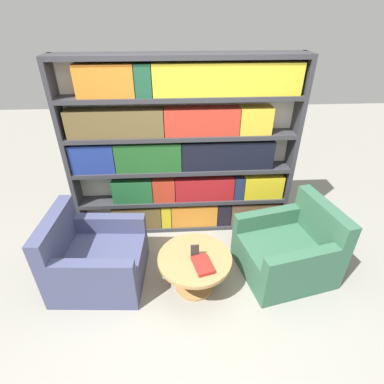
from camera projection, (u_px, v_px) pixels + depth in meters
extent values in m
plane|color=gray|center=(189.00, 313.00, 2.94)|extent=(14.00, 14.00, 0.00)
cube|color=silver|center=(182.00, 148.00, 3.65)|extent=(2.69, 0.05, 2.16)
cube|color=#333338|center=(69.00, 156.00, 3.47)|extent=(0.05, 0.30, 2.16)
cube|color=#333338|center=(291.00, 150.00, 3.61)|extent=(0.05, 0.30, 2.16)
cube|color=#333338|center=(184.00, 223.00, 4.10)|extent=(2.59, 0.30, 0.05)
cube|color=#333338|center=(183.00, 198.00, 3.89)|extent=(2.59, 0.30, 0.05)
cube|color=#333338|center=(182.00, 169.00, 3.66)|extent=(2.59, 0.30, 0.05)
cube|color=#333338|center=(182.00, 135.00, 3.43)|extent=(2.59, 0.30, 0.05)
cube|color=#333338|center=(181.00, 97.00, 3.20)|extent=(2.59, 0.30, 0.05)
cube|color=#333338|center=(180.00, 56.00, 2.98)|extent=(2.59, 0.30, 0.05)
cube|color=brown|center=(137.00, 215.00, 3.95)|extent=(0.63, 0.20, 0.32)
cube|color=gold|center=(166.00, 214.00, 3.97)|extent=(0.12, 0.20, 0.32)
cube|color=orange|center=(194.00, 213.00, 3.99)|extent=(0.60, 0.20, 0.32)
cube|color=black|center=(223.00, 212.00, 4.01)|extent=(0.18, 0.20, 0.32)
cube|color=brown|center=(254.00, 211.00, 4.04)|extent=(0.65, 0.20, 0.32)
cube|color=#1E5B2F|center=(133.00, 190.00, 3.74)|extent=(0.49, 0.20, 0.30)
cube|color=#B8331E|center=(164.00, 189.00, 3.76)|extent=(0.27, 0.20, 0.30)
cube|color=maroon|center=(204.00, 187.00, 3.79)|extent=(0.73, 0.20, 0.30)
cube|color=#20294D|center=(238.00, 186.00, 3.81)|extent=(0.12, 0.20, 0.30)
cube|color=gold|center=(262.00, 185.00, 3.83)|extent=(0.49, 0.20, 0.30)
cube|color=navy|center=(93.00, 157.00, 3.48)|extent=(0.50, 0.20, 0.35)
cube|color=#1F5724|center=(149.00, 156.00, 3.51)|extent=(0.76, 0.20, 0.35)
cube|color=black|center=(227.00, 154.00, 3.56)|extent=(1.08, 0.20, 0.35)
cube|color=brown|center=(116.00, 123.00, 3.28)|extent=(1.05, 0.20, 0.30)
cube|color=red|center=(202.00, 121.00, 3.32)|extent=(0.83, 0.20, 0.30)
cube|color=gold|center=(255.00, 120.00, 3.36)|extent=(0.36, 0.20, 0.30)
cube|color=orange|center=(105.00, 80.00, 3.04)|extent=(0.59, 0.20, 0.32)
cube|color=#1C4D33|center=(143.00, 80.00, 3.06)|extent=(0.17, 0.20, 0.32)
cube|color=gold|center=(227.00, 79.00, 3.10)|extent=(1.55, 0.20, 0.32)
cube|color=#42476B|center=(101.00, 265.00, 3.21)|extent=(0.97, 0.89, 0.39)
cube|color=#42476B|center=(55.00, 236.00, 3.00)|extent=(0.20, 0.84, 0.44)
cube|color=#42476B|center=(93.00, 271.00, 2.76)|extent=(0.78, 0.17, 0.20)
cube|color=#42476B|center=(111.00, 223.00, 3.36)|extent=(0.78, 0.17, 0.20)
cube|color=#336047|center=(284.00, 257.00, 3.32)|extent=(1.07, 1.00, 0.39)
cube|color=#336047|center=(322.00, 222.00, 3.19)|extent=(0.31, 0.84, 0.44)
cube|color=#336047|center=(266.00, 218.00, 3.43)|extent=(0.78, 0.28, 0.20)
cube|color=#336047|center=(302.00, 262.00, 2.86)|extent=(0.78, 0.28, 0.20)
cylinder|color=#AD7F4C|center=(195.00, 273.00, 3.12)|extent=(0.13, 0.13, 0.38)
cylinder|color=#AD7F4C|center=(195.00, 285.00, 3.22)|extent=(0.41, 0.41, 0.03)
cylinder|color=#AD7F4C|center=(195.00, 259.00, 3.01)|extent=(0.75, 0.75, 0.04)
cube|color=black|center=(195.00, 257.00, 3.00)|extent=(0.05, 0.06, 0.01)
cube|color=#2D2D2D|center=(195.00, 251.00, 2.96)|extent=(0.08, 0.01, 0.16)
cube|color=maroon|center=(203.00, 265.00, 2.89)|extent=(0.22, 0.29, 0.04)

